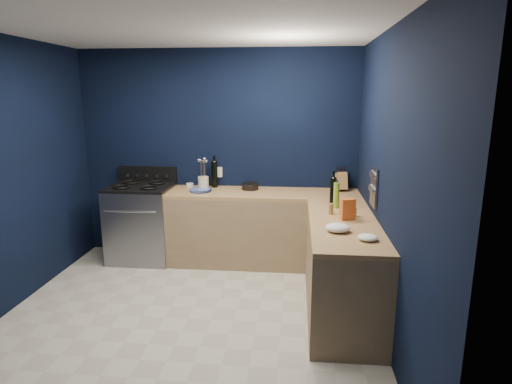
# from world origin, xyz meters

# --- Properties ---
(floor) EXTENTS (3.50, 3.50, 0.02)m
(floor) POSITION_xyz_m (0.00, 0.00, -0.01)
(floor) COLOR #ADA898
(floor) RESTS_ON ground
(ceiling) EXTENTS (3.50, 3.50, 0.02)m
(ceiling) POSITION_xyz_m (0.00, 0.00, 2.61)
(ceiling) COLOR silver
(ceiling) RESTS_ON ground
(wall_back) EXTENTS (3.50, 0.02, 2.60)m
(wall_back) POSITION_xyz_m (0.00, 1.76, 1.30)
(wall_back) COLOR black
(wall_back) RESTS_ON ground
(wall_right) EXTENTS (0.02, 3.50, 2.60)m
(wall_right) POSITION_xyz_m (1.76, 0.00, 1.30)
(wall_right) COLOR black
(wall_right) RESTS_ON ground
(wall_front) EXTENTS (3.50, 0.02, 2.60)m
(wall_front) POSITION_xyz_m (0.00, -1.76, 1.30)
(wall_front) COLOR black
(wall_front) RESTS_ON ground
(cab_back) EXTENTS (2.30, 0.63, 0.86)m
(cab_back) POSITION_xyz_m (0.60, 1.44, 0.43)
(cab_back) COLOR #897151
(cab_back) RESTS_ON floor
(top_back) EXTENTS (2.30, 0.63, 0.04)m
(top_back) POSITION_xyz_m (0.60, 1.44, 0.88)
(top_back) COLOR brown
(top_back) RESTS_ON cab_back
(cab_right) EXTENTS (0.63, 1.67, 0.86)m
(cab_right) POSITION_xyz_m (1.44, 0.29, 0.43)
(cab_right) COLOR #897151
(cab_right) RESTS_ON floor
(top_right) EXTENTS (0.63, 1.67, 0.04)m
(top_right) POSITION_xyz_m (1.44, 0.29, 0.88)
(top_right) COLOR brown
(top_right) RESTS_ON cab_right
(gas_range) EXTENTS (0.76, 0.66, 0.92)m
(gas_range) POSITION_xyz_m (-0.93, 1.42, 0.46)
(gas_range) COLOR gray
(gas_range) RESTS_ON floor
(oven_door) EXTENTS (0.59, 0.02, 0.42)m
(oven_door) POSITION_xyz_m (-0.93, 1.10, 0.45)
(oven_door) COLOR black
(oven_door) RESTS_ON gas_range
(cooktop) EXTENTS (0.76, 0.66, 0.03)m
(cooktop) POSITION_xyz_m (-0.93, 1.42, 0.94)
(cooktop) COLOR black
(cooktop) RESTS_ON gas_range
(backguard) EXTENTS (0.76, 0.06, 0.20)m
(backguard) POSITION_xyz_m (-0.93, 1.72, 1.04)
(backguard) COLOR black
(backguard) RESTS_ON gas_range
(spice_panel) EXTENTS (0.02, 0.28, 0.38)m
(spice_panel) POSITION_xyz_m (1.74, 0.55, 1.18)
(spice_panel) COLOR gray
(spice_panel) RESTS_ON wall_right
(wall_outlet) EXTENTS (0.09, 0.02, 0.13)m
(wall_outlet) POSITION_xyz_m (0.00, 1.74, 1.08)
(wall_outlet) COLOR white
(wall_outlet) RESTS_ON wall_back
(plate_stack) EXTENTS (0.29, 0.29, 0.03)m
(plate_stack) POSITION_xyz_m (-0.17, 1.39, 0.92)
(plate_stack) COLOR #4752AD
(plate_stack) RESTS_ON top_back
(ramekin) EXTENTS (0.12, 0.12, 0.04)m
(ramekin) POSITION_xyz_m (-0.37, 1.69, 0.92)
(ramekin) COLOR white
(ramekin) RESTS_ON top_back
(utensil_crock) EXTENTS (0.14, 0.14, 0.16)m
(utensil_crock) POSITION_xyz_m (-0.15, 1.51, 0.98)
(utensil_crock) COLOR beige
(utensil_crock) RESTS_ON top_back
(wine_bottle_back) EXTENTS (0.08, 0.08, 0.32)m
(wine_bottle_back) POSITION_xyz_m (-0.04, 1.66, 1.06)
(wine_bottle_back) COLOR black
(wine_bottle_back) RESTS_ON top_back
(lemon_basket) EXTENTS (0.22, 0.22, 0.08)m
(lemon_basket) POSITION_xyz_m (0.42, 1.56, 0.94)
(lemon_basket) COLOR black
(lemon_basket) RESTS_ON top_back
(knife_block) EXTENTS (0.16, 0.27, 0.26)m
(knife_block) POSITION_xyz_m (1.53, 1.64, 1.01)
(knife_block) COLOR brown
(knife_block) RESTS_ON top_back
(wine_bottle_right) EXTENTS (0.09, 0.09, 0.29)m
(wine_bottle_right) POSITION_xyz_m (1.38, 0.91, 1.04)
(wine_bottle_right) COLOR black
(wine_bottle_right) RESTS_ON top_right
(oil_bottle) EXTENTS (0.08, 0.08, 0.26)m
(oil_bottle) POSITION_xyz_m (1.40, 0.79, 1.03)
(oil_bottle) COLOR #7EA729
(oil_bottle) RESTS_ON top_right
(spice_jar_near) EXTENTS (0.05, 0.05, 0.11)m
(spice_jar_near) POSITION_xyz_m (1.33, 0.54, 0.95)
(spice_jar_near) COLOR olive
(spice_jar_near) RESTS_ON top_right
(spice_jar_far) EXTENTS (0.06, 0.06, 0.09)m
(spice_jar_far) POSITION_xyz_m (1.55, 0.48, 0.94)
(spice_jar_far) COLOR olive
(spice_jar_far) RESTS_ON top_right
(crouton_bag) EXTENTS (0.15, 0.11, 0.20)m
(crouton_bag) POSITION_xyz_m (1.47, 0.36, 1.00)
(crouton_bag) COLOR red
(crouton_bag) RESTS_ON top_right
(towel_front) EXTENTS (0.21, 0.18, 0.07)m
(towel_front) POSITION_xyz_m (1.35, -0.01, 0.94)
(towel_front) COLOR white
(towel_front) RESTS_ON top_right
(towel_end) EXTENTS (0.19, 0.17, 0.05)m
(towel_end) POSITION_xyz_m (1.57, -0.21, 0.92)
(towel_end) COLOR white
(towel_end) RESTS_ON top_right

